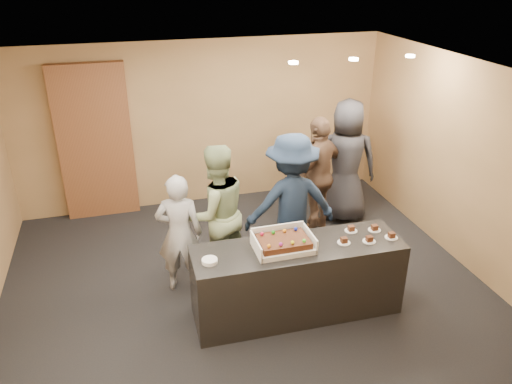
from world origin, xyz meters
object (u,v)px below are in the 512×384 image
storage_cabinet (95,143)px  person_dark_suit (346,162)px  person_server_grey (180,234)px  plate_stack (210,261)px  cake_box (283,244)px  person_sage_man (216,213)px  serving_counter (297,280)px  sheet_cake (283,241)px  person_navy_man (291,203)px  person_brown_extra (319,176)px

storage_cabinet → person_dark_suit: size_ratio=1.26×
person_server_grey → person_dark_suit: size_ratio=0.80×
plate_stack → storage_cabinet: bearing=109.3°
cake_box → person_sage_man: size_ratio=0.36×
plate_stack → person_server_grey: person_server_grey is taller
person_sage_man → person_dark_suit: bearing=-169.9°
serving_counter → sheet_cake: 0.58m
serving_counter → person_dark_suit: bearing=54.4°
storage_cabinet → person_navy_man: bearing=-43.0°
person_navy_man → person_dark_suit: 1.65m
serving_counter → person_server_grey: 1.53m
person_sage_man → person_navy_man: bearing=163.0°
plate_stack → person_dark_suit: person_dark_suit is taller
cake_box → sheet_cake: bearing=-90.9°
cake_box → person_server_grey: 1.34m
sheet_cake → person_brown_extra: 2.12m
person_brown_extra → sheet_cake: bearing=24.2°
serving_counter → sheet_cake: (-0.18, 0.00, 0.55)m
person_dark_suit → storage_cabinet: bearing=1.2°
sheet_cake → person_dark_suit: size_ratio=0.28×
sheet_cake → person_server_grey: person_server_grey is taller
storage_cabinet → plate_stack: bearing=-70.7°
person_brown_extra → serving_counter: bearing=28.5°
storage_cabinet → person_server_grey: bearing=-68.3°
person_server_grey → person_dark_suit: (2.74, 1.17, 0.19)m
sheet_cake → person_dark_suit: person_dark_suit is taller
person_sage_man → sheet_cake: bearing=104.4°
person_brown_extra → person_server_grey: bearing=-9.9°
person_navy_man → cake_box: bearing=67.6°
person_sage_man → plate_stack: bearing=60.9°
cake_box → plate_stack: bearing=-175.3°
person_server_grey → sheet_cake: bearing=154.1°
cake_box → person_server_grey: bearing=141.4°
serving_counter → person_navy_man: person_navy_man is taller
sheet_cake → plate_stack: (-0.84, -0.05, -0.08)m
cake_box → person_server_grey: (-1.04, 0.83, -0.16)m
serving_counter → person_brown_extra: 2.08m
serving_counter → person_navy_man: size_ratio=1.28×
sheet_cake → person_server_grey: 1.36m
storage_cabinet → person_navy_man: size_ratio=1.30×
person_navy_man → plate_stack: bearing=40.8°
person_brown_extra → person_dark_suit: bearing=171.7°
person_server_grey → person_sage_man: size_ratio=0.86×
person_navy_man → person_dark_suit: size_ratio=0.97×
sheet_cake → person_sage_man: 1.16m
plate_stack → person_brown_extra: bearing=42.5°
sheet_cake → plate_stack: size_ratio=3.25×
person_sage_man → person_navy_man: 0.99m
serving_counter → cake_box: size_ratio=3.71×
serving_counter → person_sage_man: (-0.73, 1.02, 0.46)m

